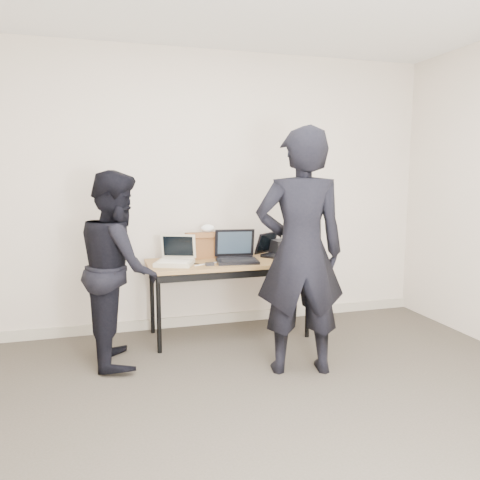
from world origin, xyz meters
name	(u,v)px	position (x,y,z in m)	size (l,w,h in m)	color
room	(305,207)	(0.00, 0.00, 1.35)	(4.60, 4.60, 2.80)	#423B32
desk	(229,267)	(0.07, 1.86, 0.66)	(1.51, 0.66, 0.72)	olive
laptop_beige	(176,259)	(-0.44, 1.83, 0.77)	(0.41, 0.41, 0.26)	beige
laptop_center	(236,254)	(0.13, 1.83, 0.79)	(0.41, 0.40, 0.29)	black
laptop_right	(274,251)	(0.56, 2.00, 0.77)	(0.43, 0.42, 0.23)	black
leather_satchel	(205,245)	(-0.11, 2.08, 0.85)	(0.36, 0.18, 0.25)	brown
tissue	(208,228)	(-0.08, 2.09, 1.00)	(0.13, 0.10, 0.08)	white
equipment_box	(285,247)	(0.70, 2.05, 0.79)	(0.26, 0.22, 0.15)	black
power_brick	(210,264)	(-0.15, 1.69, 0.73)	(0.07, 0.05, 0.03)	black
cables	(227,260)	(0.05, 1.86, 0.72)	(1.16, 0.42, 0.01)	black
person_typist	(300,252)	(0.38, 0.94, 0.94)	(0.68, 0.45, 1.87)	black
person_observer	(119,268)	(-0.94, 1.53, 0.78)	(0.76, 0.59, 1.55)	black
baseboard	(214,319)	(0.00, 2.23, 0.05)	(4.50, 0.03, 0.10)	#B0A692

